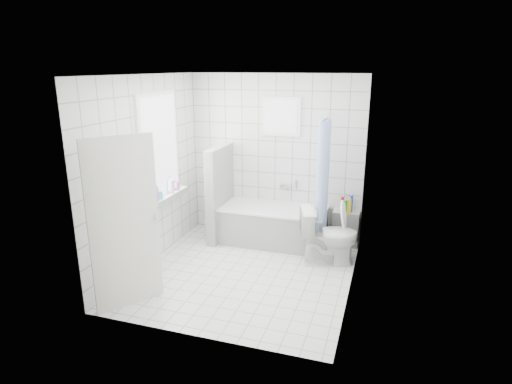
% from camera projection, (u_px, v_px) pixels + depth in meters
% --- Properties ---
extents(ground, '(3.00, 3.00, 0.00)m').
position_uv_depth(ground, '(245.00, 273.00, 5.81)').
color(ground, white).
rests_on(ground, ground).
extents(ceiling, '(3.00, 3.00, 0.00)m').
position_uv_depth(ceiling, '(243.00, 75.00, 5.07)').
color(ceiling, white).
rests_on(ceiling, ground).
extents(wall_back, '(2.80, 0.02, 2.60)m').
position_uv_depth(wall_back, '(275.00, 157.00, 6.81)').
color(wall_back, white).
rests_on(wall_back, ground).
extents(wall_front, '(2.80, 0.02, 2.60)m').
position_uv_depth(wall_front, '(192.00, 219.00, 4.07)').
color(wall_front, white).
rests_on(wall_front, ground).
extents(wall_left, '(0.02, 3.00, 2.60)m').
position_uv_depth(wall_left, '(148.00, 172.00, 5.85)').
color(wall_left, white).
rests_on(wall_left, ground).
extents(wall_right, '(0.02, 3.00, 2.60)m').
position_uv_depth(wall_right, '(356.00, 190.00, 5.03)').
color(wall_right, white).
rests_on(wall_right, ground).
extents(window_left, '(0.01, 0.90, 1.40)m').
position_uv_depth(window_left, '(160.00, 147.00, 6.03)').
color(window_left, white).
rests_on(window_left, wall_left).
extents(window_back, '(0.50, 0.01, 0.50)m').
position_uv_depth(window_back, '(281.00, 117.00, 6.56)').
color(window_back, white).
rests_on(window_back, wall_back).
extents(window_sill, '(0.18, 1.02, 0.08)m').
position_uv_depth(window_sill, '(166.00, 197.00, 6.22)').
color(window_sill, white).
rests_on(window_sill, wall_left).
extents(door, '(0.50, 0.67, 2.00)m').
position_uv_depth(door, '(124.00, 224.00, 4.77)').
color(door, silver).
rests_on(door, ground).
extents(bathtub, '(1.63, 0.77, 0.58)m').
position_uv_depth(bathtub, '(274.00, 225.00, 6.73)').
color(bathtub, white).
rests_on(bathtub, ground).
extents(partition_wall, '(0.15, 0.85, 1.50)m').
position_uv_depth(partition_wall, '(220.00, 193.00, 6.81)').
color(partition_wall, white).
rests_on(partition_wall, ground).
extents(tiled_ledge, '(0.40, 0.24, 0.55)m').
position_uv_depth(tiled_ledge, '(346.00, 228.00, 6.65)').
color(tiled_ledge, white).
rests_on(tiled_ledge, ground).
extents(toilet, '(0.91, 0.69, 0.83)m').
position_uv_depth(toilet, '(329.00, 236.00, 5.99)').
color(toilet, white).
rests_on(toilet, ground).
extents(curtain_rod, '(0.02, 0.80, 0.02)m').
position_uv_depth(curtain_rod, '(326.00, 118.00, 6.00)').
color(curtain_rod, silver).
rests_on(curtain_rod, wall_back).
extents(shower_curtain, '(0.14, 0.48, 1.78)m').
position_uv_depth(shower_curtain, '(322.00, 182.00, 6.14)').
color(shower_curtain, '#4E7FE6').
rests_on(shower_curtain, curtain_rod).
extents(tub_faucet, '(0.18, 0.06, 0.06)m').
position_uv_depth(tub_faucet, '(286.00, 186.00, 6.85)').
color(tub_faucet, silver).
rests_on(tub_faucet, wall_back).
extents(sill_bottles, '(0.17, 0.75, 0.32)m').
position_uv_depth(sill_bottles, '(162.00, 188.00, 6.06)').
color(sill_bottles, '#CE50AA').
rests_on(sill_bottles, window_sill).
extents(ledge_bottles, '(0.18, 0.17, 0.26)m').
position_uv_depth(ledge_bottles, '(347.00, 205.00, 6.51)').
color(ledge_bottles, yellow).
rests_on(ledge_bottles, tiled_ledge).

